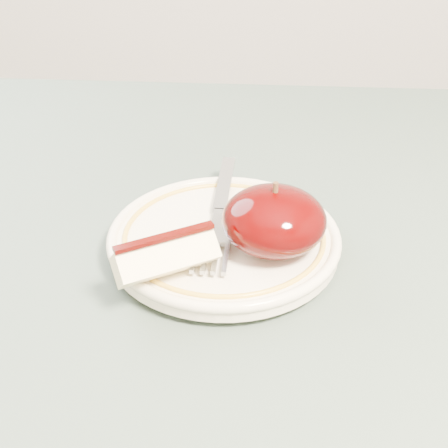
# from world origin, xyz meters

# --- Properties ---
(table) EXTENTS (0.90, 0.90, 0.75)m
(table) POSITION_xyz_m (0.00, 0.00, 0.66)
(table) COLOR brown
(table) RESTS_ON ground
(plate) EXTENTS (0.19, 0.19, 0.02)m
(plate) POSITION_xyz_m (0.04, 0.06, 0.76)
(plate) COLOR beige
(plate) RESTS_ON table
(apple_half) EXTENTS (0.08, 0.08, 0.06)m
(apple_half) POSITION_xyz_m (0.08, 0.04, 0.79)
(apple_half) COLOR black
(apple_half) RESTS_ON plate
(apple_wedge) EXTENTS (0.08, 0.07, 0.04)m
(apple_wedge) POSITION_xyz_m (0.01, -0.00, 0.79)
(apple_wedge) COLOR #FFF2BB
(apple_wedge) RESTS_ON plate
(fork) EXTENTS (0.03, 0.18, 0.00)m
(fork) POSITION_xyz_m (0.04, 0.08, 0.77)
(fork) COLOR #95989D
(fork) RESTS_ON plate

